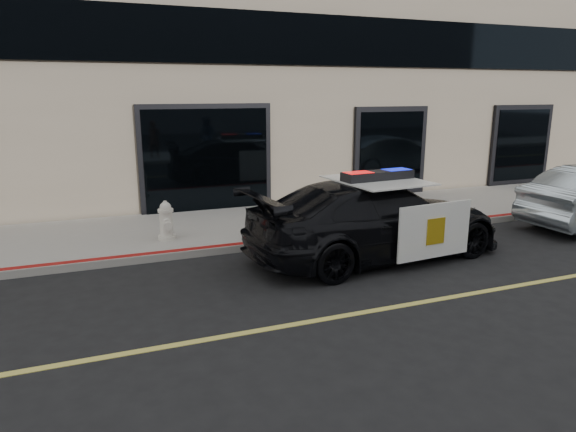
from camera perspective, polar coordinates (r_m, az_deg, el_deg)
name	(u,v)px	position (r m, az deg, el deg)	size (l,w,h in m)	color
ground	(379,310)	(7.90, 10.05, -10.25)	(120.00, 120.00, 0.00)	black
sidewalk_n	(265,223)	(12.40, -2.54, -0.80)	(60.00, 3.50, 0.15)	gray
police_car	(376,219)	(10.10, 9.76, -0.32)	(3.04, 5.60, 1.71)	black
fire_hydrant	(166,221)	(11.00, -13.38, -0.59)	(0.37, 0.52, 0.82)	silver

